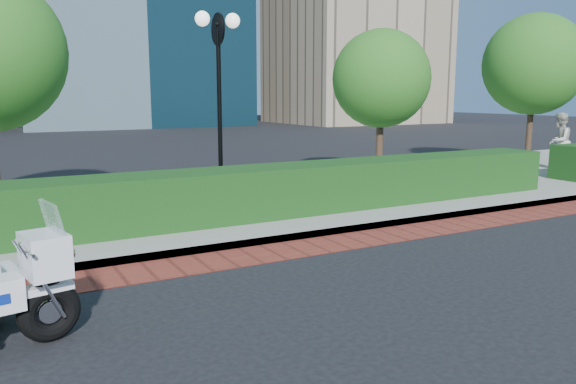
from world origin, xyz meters
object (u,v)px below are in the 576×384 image
tree_d (534,65)px  pedestrian (559,141)px  tree_c (381,79)px  lamppost (219,78)px

tree_d → pedestrian: 2.78m
tree_c → tree_d: tree_d is taller
tree_d → lamppost: bearing=-173.8°
tree_c → pedestrian: size_ratio=2.29×
tree_c → tree_d: bearing=0.0°
pedestrian → lamppost: bearing=-16.3°
lamppost → tree_c: (5.50, 1.30, 0.09)m
tree_d → pedestrian: tree_d is taller
tree_d → pedestrian: size_ratio=2.75×
tree_c → lamppost: bearing=-166.7°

